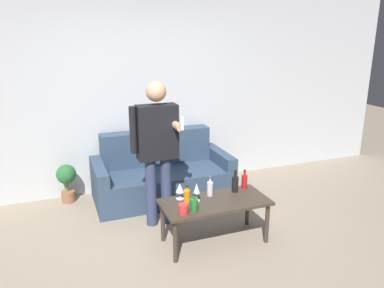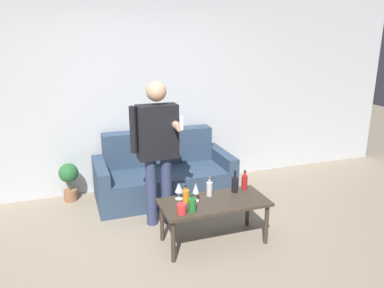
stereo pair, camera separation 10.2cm
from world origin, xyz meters
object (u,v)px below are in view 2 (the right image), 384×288
Objects in this scene: couch at (163,175)px; person_standing_front at (157,144)px; bottle_orange at (186,195)px; coffee_table at (214,206)px.

person_standing_front is (-0.25, -0.72, 0.65)m from couch.
coffee_table is at bearing -17.08° from bottle_orange.
bottle_orange is (-0.09, -1.22, 0.23)m from couch.
coffee_table is 0.67× the size of person_standing_front.
bottle_orange is (-0.27, 0.08, 0.12)m from coffee_table.
couch is 1.61× the size of coffee_table.
couch is at bearing 71.15° from person_standing_front.
person_standing_front reaches higher than coffee_table.
coffee_table is 0.90m from person_standing_front.
bottle_orange is at bearing -94.15° from couch.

